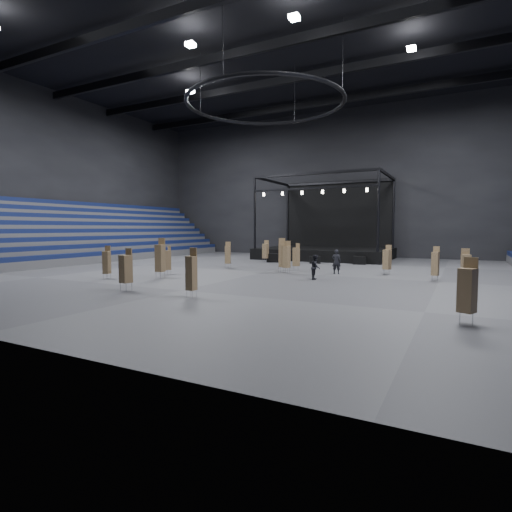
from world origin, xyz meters
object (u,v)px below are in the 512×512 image
at_px(chair_stack_4, 466,266).
at_px(chair_stack_5, 107,262).
at_px(chair_stack_13, 296,256).
at_px(man_center, 336,262).
at_px(chair_stack_8, 467,289).
at_px(chair_stack_6, 287,256).
at_px(chair_stack_0, 387,259).
at_px(chair_stack_2, 282,255).
at_px(chair_stack_10, 228,254).
at_px(stage, 327,246).
at_px(chair_stack_12, 160,257).
at_px(chair_stack_1, 266,251).
at_px(chair_stack_11, 191,272).
at_px(crew_member, 316,267).
at_px(flight_case_mid, 315,260).
at_px(flight_case_right, 359,260).
at_px(chair_stack_9, 167,260).
at_px(flight_case_left, 274,258).
at_px(chair_stack_7, 126,268).
at_px(chair_stack_3, 435,263).

height_order(chair_stack_4, chair_stack_5, chair_stack_5).
distance_m(chair_stack_13, man_center, 3.77).
relative_size(chair_stack_8, chair_stack_13, 1.08).
bearing_deg(chair_stack_6, chair_stack_0, 24.87).
distance_m(chair_stack_2, chair_stack_8, 17.72).
relative_size(chair_stack_2, chair_stack_4, 1.19).
bearing_deg(chair_stack_10, stage, 50.35).
bearing_deg(chair_stack_12, chair_stack_13, 48.49).
xyz_separation_m(chair_stack_1, chair_stack_11, (5.68, -20.00, 0.07)).
relative_size(chair_stack_6, crew_member, 1.48).
distance_m(flight_case_mid, chair_stack_0, 10.27).
height_order(flight_case_right, chair_stack_11, chair_stack_11).
height_order(chair_stack_4, chair_stack_13, chair_stack_4).
xyz_separation_m(chair_stack_6, chair_stack_9, (-7.39, -5.20, -0.16)).
height_order(chair_stack_8, chair_stack_12, chair_stack_12).
relative_size(flight_case_left, chair_stack_9, 0.61).
distance_m(flight_case_left, crew_member, 13.83).
height_order(chair_stack_8, chair_stack_11, chair_stack_11).
distance_m(chair_stack_0, chair_stack_13, 7.12).
distance_m(chair_stack_2, chair_stack_13, 2.00).
distance_m(chair_stack_0, chair_stack_7, 18.54).
bearing_deg(stage, chair_stack_10, -106.19).
xyz_separation_m(flight_case_right, chair_stack_11, (-3.29, -22.03, 0.87)).
xyz_separation_m(chair_stack_9, man_center, (11.03, 6.23, -0.19)).
bearing_deg(chair_stack_0, chair_stack_8, -51.12).
xyz_separation_m(flight_case_right, chair_stack_9, (-10.78, -14.94, 0.73)).
bearing_deg(chair_stack_8, chair_stack_6, 159.57).
height_order(chair_stack_10, chair_stack_11, chair_stack_11).
bearing_deg(chair_stack_10, man_center, -24.14).
bearing_deg(chair_stack_4, chair_stack_6, 160.07).
xyz_separation_m(chair_stack_3, crew_member, (-7.17, -3.04, -0.32)).
bearing_deg(crew_member, man_center, -15.28).
bearing_deg(crew_member, chair_stack_1, 29.44).
bearing_deg(chair_stack_3, crew_member, -145.40).
distance_m(chair_stack_2, man_center, 4.20).
height_order(chair_stack_5, chair_stack_13, chair_stack_5).
distance_m(chair_stack_3, chair_stack_6, 10.52).
relative_size(chair_stack_6, chair_stack_13, 1.11).
xyz_separation_m(flight_case_mid, chair_stack_11, (0.83, -21.12, 0.91)).
relative_size(chair_stack_10, man_center, 1.22).
relative_size(chair_stack_2, chair_stack_13, 1.20).
distance_m(flight_case_right, chair_stack_8, 23.77).
distance_m(chair_stack_8, crew_member, 13.01).
bearing_deg(stage, chair_stack_5, -107.18).
relative_size(flight_case_left, chair_stack_12, 0.47).
relative_size(chair_stack_11, man_center, 1.34).
bearing_deg(flight_case_right, man_center, -88.30).
bearing_deg(chair_stack_12, chair_stack_7, -73.88).
distance_m(chair_stack_1, chair_stack_10, 6.58).
relative_size(flight_case_right, chair_stack_5, 0.52).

